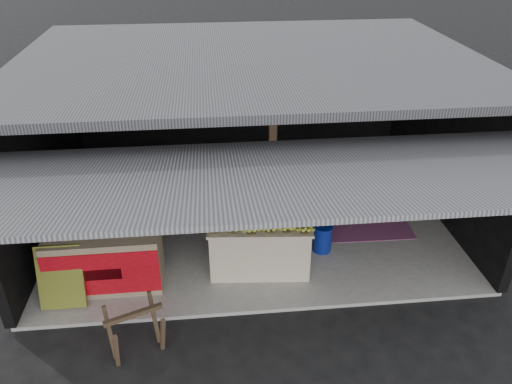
{
  "coord_description": "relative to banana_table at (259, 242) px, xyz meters",
  "views": [
    {
      "loc": [
        -0.7,
        -5.25,
        5.01
      ],
      "look_at": [
        0.0,
        1.56,
        1.1
      ],
      "focal_mm": 35.0,
      "sensor_mm": 36.0,
      "label": 1
    }
  ],
  "objects": [
    {
      "name": "ground",
      "position": [
        -0.0,
        -1.05,
        -0.49
      ],
      "size": [
        80.0,
        80.0,
        0.0
      ],
      "primitive_type": "plane",
      "color": "black",
      "rests_on": "ground"
    },
    {
      "name": "concrete_slab",
      "position": [
        -0.0,
        1.45,
        -0.46
      ],
      "size": [
        7.0,
        5.0,
        0.06
      ],
      "primitive_type": "cube",
      "color": "gray",
      "rests_on": "ground"
    },
    {
      "name": "shophouse",
      "position": [
        -0.0,
        1.76,
        1.61
      ],
      "size": [
        7.4,
        7.29,
        3.02
      ],
      "color": "black",
      "rests_on": "ground"
    },
    {
      "name": "banana_table",
      "position": [
        0.0,
        0.0,
        0.0
      ],
      "size": [
        1.63,
        1.09,
        0.86
      ],
      "rotation": [
        0.0,
        0.0,
        -0.09
      ],
      "color": "beige",
      "rests_on": "concrete_slab"
    },
    {
      "name": "banana_pile",
      "position": [
        0.0,
        0.0,
        0.51
      ],
      "size": [
        1.5,
        0.98,
        0.17
      ],
      "primitive_type": null,
      "rotation": [
        0.0,
        0.0,
        -0.09
      ],
      "color": "gold",
      "rests_on": "banana_table"
    },
    {
      "name": "white_crate",
      "position": [
        0.07,
        0.85,
        0.08
      ],
      "size": [
        0.97,
        0.7,
        1.03
      ],
      "rotation": [
        0.0,
        0.0,
        0.08
      ],
      "color": "white",
      "rests_on": "concrete_slab"
    },
    {
      "name": "neighbor_stall",
      "position": [
        -2.3,
        -0.22,
        0.07
      ],
      "size": [
        1.62,
        0.74,
        1.67
      ],
      "rotation": [
        0.0,
        0.0,
        0.0
      ],
      "color": "#998466",
      "rests_on": "concrete_slab"
    },
    {
      "name": "green_signboard",
      "position": [
        -2.86,
        -0.61,
        0.04
      ],
      "size": [
        0.63,
        0.3,
        0.92
      ],
      "primitive_type": "cube",
      "rotation": [
        -0.28,
        0.0,
        0.0
      ],
      "color": "black",
      "rests_on": "concrete_slab"
    },
    {
      "name": "sawhorse",
      "position": [
        -1.73,
        -1.62,
        -0.05
      ],
      "size": [
        0.81,
        0.81,
        0.7
      ],
      "rotation": [
        0.0,
        0.0,
        0.38
      ],
      "color": "#453222",
      "rests_on": "ground"
    },
    {
      "name": "water_barrel",
      "position": [
        1.07,
        0.28,
        -0.21
      ],
      "size": [
        0.3,
        0.3,
        0.44
      ],
      "primitive_type": "cylinder",
      "color": "navy",
      "rests_on": "concrete_slab"
    },
    {
      "name": "plastic_chair",
      "position": [
        1.71,
        1.68,
        0.16
      ],
      "size": [
        0.51,
        0.51,
        0.99
      ],
      "rotation": [
        0.0,
        0.0,
        -0.1
      ],
      "color": "#0B0D3E",
      "rests_on": "concrete_slab"
    },
    {
      "name": "magenta_rug",
      "position": [
        2.04,
        0.93,
        -0.43
      ],
      "size": [
        1.52,
        1.03,
        0.01
      ],
      "primitive_type": "cube",
      "rotation": [
        0.0,
        0.0,
        -0.02
      ],
      "color": "#67174F",
      "rests_on": "concrete_slab"
    },
    {
      "name": "picture_frames",
      "position": [
        -0.17,
        3.84,
        1.44
      ],
      "size": [
        1.62,
        0.04,
        0.46
      ],
      "color": "black",
      "rests_on": "shophouse"
    }
  ]
}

